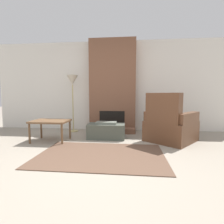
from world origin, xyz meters
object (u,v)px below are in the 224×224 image
object	(u,v)px
ottoman	(106,131)
side_table	(50,123)
armchair	(169,127)
floor_lamp_left	(72,84)

from	to	relation	value
ottoman	side_table	world-z (taller)	side_table
ottoman	armchair	distance (m)	1.45
ottoman	side_table	size ratio (longest dim) A/B	1.10
side_table	floor_lamp_left	xyz separation A→B (m)	(0.16, 1.10, 0.94)
floor_lamp_left	side_table	bearing A→B (deg)	-98.24
ottoman	armchair	world-z (taller)	armchair
armchair	floor_lamp_left	world-z (taller)	floor_lamp_left
side_table	ottoman	bearing A→B (deg)	17.17
ottoman	floor_lamp_left	distance (m)	1.74
armchair	ottoman	bearing A→B (deg)	33.94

